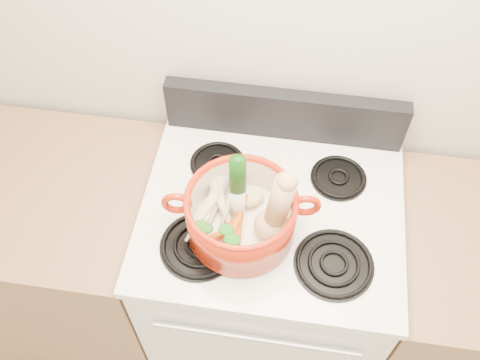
# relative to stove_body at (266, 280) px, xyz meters

# --- Properties ---
(wall_back) EXTENTS (3.50, 0.02, 2.60)m
(wall_back) POSITION_rel_stove_body_xyz_m (0.00, 0.35, 0.84)
(wall_back) COLOR beige
(wall_back) RESTS_ON floor
(stove_body) EXTENTS (0.76, 0.65, 0.92)m
(stove_body) POSITION_rel_stove_body_xyz_m (0.00, 0.00, 0.00)
(stove_body) COLOR white
(stove_body) RESTS_ON floor
(cooktop) EXTENTS (0.78, 0.67, 0.03)m
(cooktop) POSITION_rel_stove_body_xyz_m (0.00, 0.00, 0.47)
(cooktop) COLOR white
(cooktop) RESTS_ON stove_body
(control_backsplash) EXTENTS (0.76, 0.05, 0.18)m
(control_backsplash) POSITION_rel_stove_body_xyz_m (0.00, 0.30, 0.58)
(control_backsplash) COLOR black
(control_backsplash) RESTS_ON cooktop
(oven_handle) EXTENTS (0.60, 0.02, 0.02)m
(oven_handle) POSITION_rel_stove_body_xyz_m (0.00, -0.34, 0.32)
(oven_handle) COLOR silver
(oven_handle) RESTS_ON stove_body
(burner_front_left) EXTENTS (0.22, 0.22, 0.02)m
(burner_front_left) POSITION_rel_stove_body_xyz_m (-0.19, -0.16, 0.50)
(burner_front_left) COLOR black
(burner_front_left) RESTS_ON cooktop
(burner_front_right) EXTENTS (0.22, 0.22, 0.02)m
(burner_front_right) POSITION_rel_stove_body_xyz_m (0.19, -0.16, 0.50)
(burner_front_right) COLOR black
(burner_front_right) RESTS_ON cooktop
(burner_back_left) EXTENTS (0.17, 0.17, 0.02)m
(burner_back_left) POSITION_rel_stove_body_xyz_m (-0.19, 0.14, 0.50)
(burner_back_left) COLOR black
(burner_back_left) RESTS_ON cooktop
(burner_back_right) EXTENTS (0.17, 0.17, 0.02)m
(burner_back_right) POSITION_rel_stove_body_xyz_m (0.19, 0.14, 0.50)
(burner_back_right) COLOR black
(burner_back_right) RESTS_ON cooktop
(dutch_oven) EXTENTS (0.34, 0.34, 0.15)m
(dutch_oven) POSITION_rel_stove_body_xyz_m (-0.08, -0.09, 0.58)
(dutch_oven) COLOR #A7200A
(dutch_oven) RESTS_ON burner_front_left
(pot_handle_left) EXTENTS (0.09, 0.03, 0.09)m
(pot_handle_left) POSITION_rel_stove_body_xyz_m (-0.25, -0.12, 0.63)
(pot_handle_left) COLOR #A7200A
(pot_handle_left) RESTS_ON dutch_oven
(pot_handle_right) EXTENTS (0.09, 0.03, 0.09)m
(pot_handle_right) POSITION_rel_stove_body_xyz_m (0.09, -0.07, 0.63)
(pot_handle_right) COLOR #A7200A
(pot_handle_right) RESTS_ON dutch_oven
(squash) EXTENTS (0.16, 0.15, 0.26)m
(squash) POSITION_rel_stove_body_xyz_m (0.01, -0.11, 0.66)
(squash) COLOR tan
(squash) RESTS_ON dutch_oven
(leek) EXTENTS (0.05, 0.06, 0.28)m
(leek) POSITION_rel_stove_body_xyz_m (-0.09, -0.07, 0.68)
(leek) COLOR white
(leek) RESTS_ON dutch_oven
(ginger) EXTENTS (0.09, 0.08, 0.04)m
(ginger) POSITION_rel_stove_body_xyz_m (-0.07, -0.02, 0.56)
(ginger) COLOR #CDBB7E
(ginger) RESTS_ON dutch_oven
(parsnip_0) EXTENTS (0.06, 0.21, 0.06)m
(parsnip_0) POSITION_rel_stove_body_xyz_m (-0.16, -0.06, 0.56)
(parsnip_0) COLOR beige
(parsnip_0) RESTS_ON dutch_oven
(parsnip_1) EXTENTS (0.07, 0.21, 0.06)m
(parsnip_1) POSITION_rel_stove_body_xyz_m (-0.17, -0.08, 0.57)
(parsnip_1) COLOR beige
(parsnip_1) RESTS_ON dutch_oven
(parsnip_2) EXTENTS (0.13, 0.19, 0.06)m
(parsnip_2) POSITION_rel_stove_body_xyz_m (-0.13, -0.07, 0.58)
(parsnip_2) COLOR beige
(parsnip_2) RESTS_ON dutch_oven
(parsnip_3) EXTENTS (0.10, 0.17, 0.05)m
(parsnip_3) POSITION_rel_stove_body_xyz_m (-0.19, -0.11, 0.58)
(parsnip_3) COLOR beige
(parsnip_3) RESTS_ON dutch_oven
(parsnip_4) EXTENTS (0.07, 0.19, 0.05)m
(parsnip_4) POSITION_rel_stove_body_xyz_m (-0.12, -0.05, 0.59)
(parsnip_4) COLOR beige
(parsnip_4) RESTS_ON dutch_oven
(carrot_0) EXTENTS (0.04, 0.17, 0.05)m
(carrot_0) POSITION_rel_stove_body_xyz_m (-0.08, -0.13, 0.56)
(carrot_0) COLOR #BE3A09
(carrot_0) RESTS_ON dutch_oven
(carrot_1) EXTENTS (0.10, 0.13, 0.04)m
(carrot_1) POSITION_rel_stove_body_xyz_m (-0.12, -0.14, 0.56)
(carrot_1) COLOR #C13F09
(carrot_1) RESTS_ON dutch_oven
(carrot_2) EXTENTS (0.06, 0.18, 0.05)m
(carrot_2) POSITION_rel_stove_body_xyz_m (-0.09, -0.11, 0.57)
(carrot_2) COLOR #DF600B
(carrot_2) RESTS_ON dutch_oven
(carrot_3) EXTENTS (0.12, 0.10, 0.04)m
(carrot_3) POSITION_rel_stove_body_xyz_m (-0.13, -0.16, 0.58)
(carrot_3) COLOR #C9520A
(carrot_3) RESTS_ON dutch_oven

